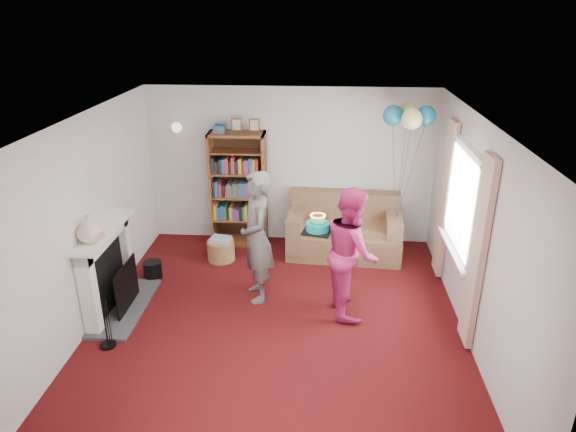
# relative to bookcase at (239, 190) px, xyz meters

# --- Properties ---
(ground) EXTENTS (5.00, 5.00, 0.00)m
(ground) POSITION_rel_bookcase_xyz_m (0.81, -2.30, -0.90)
(ground) COLOR #38080D
(ground) RESTS_ON ground
(wall_back) EXTENTS (4.50, 0.02, 2.50)m
(wall_back) POSITION_rel_bookcase_xyz_m (0.81, 0.21, 0.35)
(wall_back) COLOR silver
(wall_back) RESTS_ON ground
(wall_left) EXTENTS (0.02, 5.00, 2.50)m
(wall_left) POSITION_rel_bookcase_xyz_m (-1.45, -2.30, 0.35)
(wall_left) COLOR silver
(wall_left) RESTS_ON ground
(wall_right) EXTENTS (0.02, 5.00, 2.50)m
(wall_right) POSITION_rel_bookcase_xyz_m (3.07, -2.30, 0.35)
(wall_right) COLOR silver
(wall_right) RESTS_ON ground
(ceiling) EXTENTS (4.50, 5.00, 0.01)m
(ceiling) POSITION_rel_bookcase_xyz_m (0.81, -2.30, 1.60)
(ceiling) COLOR white
(ceiling) RESTS_ON wall_back
(fireplace) EXTENTS (0.55, 1.80, 1.12)m
(fireplace) POSITION_rel_bookcase_xyz_m (-1.28, -2.11, -0.39)
(fireplace) COLOR #3F3F42
(fireplace) RESTS_ON ground
(window_bay) EXTENTS (0.14, 2.02, 2.20)m
(window_bay) POSITION_rel_bookcase_xyz_m (3.02, -1.70, 0.30)
(window_bay) COLOR white
(window_bay) RESTS_ON ground
(wall_sconce) EXTENTS (0.16, 0.23, 0.16)m
(wall_sconce) POSITION_rel_bookcase_xyz_m (-0.94, 0.06, 0.98)
(wall_sconce) COLOR gold
(wall_sconce) RESTS_ON ground
(bookcase) EXTENTS (0.87, 0.42, 2.05)m
(bookcase) POSITION_rel_bookcase_xyz_m (0.00, 0.00, 0.00)
(bookcase) COLOR #472B14
(bookcase) RESTS_ON ground
(sofa) EXTENTS (1.72, 0.91, 0.91)m
(sofa) POSITION_rel_bookcase_xyz_m (1.69, -0.23, -0.56)
(sofa) COLOR brown
(sofa) RESTS_ON ground
(wicker_basket) EXTENTS (0.41, 0.41, 0.37)m
(wicker_basket) POSITION_rel_bookcase_xyz_m (-0.20, -0.66, -0.73)
(wicker_basket) COLOR olive
(wicker_basket) RESTS_ON ground
(person_striped) EXTENTS (0.59, 0.73, 1.75)m
(person_striped) POSITION_rel_bookcase_xyz_m (0.50, -1.68, -0.03)
(person_striped) COLOR black
(person_striped) RESTS_ON ground
(person_magenta) EXTENTS (0.74, 0.89, 1.65)m
(person_magenta) POSITION_rel_bookcase_xyz_m (1.70, -1.90, -0.08)
(person_magenta) COLOR #C02665
(person_magenta) RESTS_ON ground
(birthday_cake) EXTENTS (0.34, 0.34, 0.22)m
(birthday_cake) POSITION_rel_bookcase_xyz_m (1.28, -1.85, 0.22)
(birthday_cake) COLOR black
(birthday_cake) RESTS_ON ground
(balloons) EXTENTS (0.73, 0.73, 1.69)m
(balloons) POSITION_rel_bookcase_xyz_m (2.49, -0.48, 1.32)
(balloons) COLOR #3F3F3F
(balloons) RESTS_ON ground
(mantel_vase) EXTENTS (0.31, 0.31, 0.31)m
(mantel_vase) POSITION_rel_bookcase_xyz_m (-1.31, -2.45, 0.38)
(mantel_vase) COLOR beige
(mantel_vase) RESTS_ON fireplace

